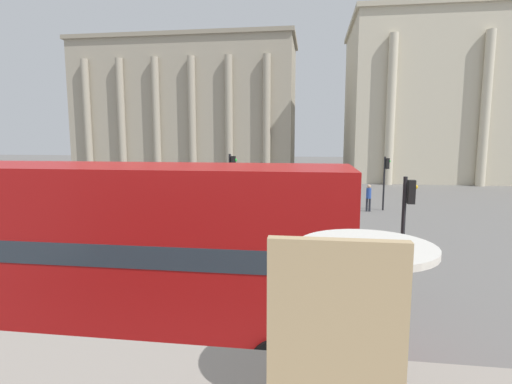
# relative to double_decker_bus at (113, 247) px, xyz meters

# --- Properties ---
(double_decker_bus) EXTENTS (10.41, 2.63, 4.18)m
(double_decker_bus) POSITION_rel_double_decker_bus_xyz_m (0.00, 0.00, 0.00)
(double_decker_bus) COLOR black
(double_decker_bus) RESTS_ON ground_plane
(cafe_dining_table) EXTENTS (0.60, 0.60, 0.73)m
(cafe_dining_table) POSITION_rel_double_decker_bus_xyz_m (4.61, -6.36, 1.77)
(cafe_dining_table) COLOR #2D2D30
(cafe_dining_table) RESTS_ON cafe_floor_slab
(cafe_chair_0) EXTENTS (0.40, 0.40, 0.91)m
(cafe_chair_0) POSITION_rel_double_decker_bus_xyz_m (4.45, -6.88, 1.75)
(cafe_chair_0) COLOR tan
(cafe_chair_0) RESTS_ON cafe_floor_slab
(plaza_building_left) EXTENTS (28.47, 11.54, 17.21)m
(plaza_building_left) POSITION_rel_double_decker_bus_xyz_m (-12.10, 44.04, 6.26)
(plaza_building_left) COLOR #A39984
(plaza_building_left) RESTS_ON ground_plane
(plaza_building_right) EXTENTS (33.82, 16.65, 18.04)m
(plaza_building_right) POSITION_rel_double_decker_bus_xyz_m (25.33, 42.08, 6.69)
(plaza_building_right) COLOR beige
(plaza_building_right) RESTS_ON ground_plane
(traffic_light_near) EXTENTS (0.42, 0.24, 3.64)m
(traffic_light_near) POSITION_rel_double_decker_bus_xyz_m (7.16, 3.98, 0.05)
(traffic_light_near) COLOR black
(traffic_light_near) RESTS_ON ground_plane
(traffic_light_mid) EXTENTS (0.42, 0.24, 3.99)m
(traffic_light_mid) POSITION_rel_double_decker_bus_xyz_m (0.47, 10.94, 0.26)
(traffic_light_mid) COLOR black
(traffic_light_mid) RESTS_ON ground_plane
(traffic_light_far) EXTENTS (0.42, 0.24, 3.55)m
(traffic_light_far) POSITION_rel_double_decker_bus_xyz_m (9.15, 18.85, -0.01)
(traffic_light_far) COLOR black
(traffic_light_far) RESTS_ON ground_plane
(car_silver) EXTENTS (4.20, 1.93, 1.35)m
(car_silver) POSITION_rel_double_decker_bus_xyz_m (1.29, 8.48, -1.64)
(car_silver) COLOR black
(car_silver) RESTS_ON ground_plane
(car_white) EXTENTS (4.20, 1.93, 1.35)m
(car_white) POSITION_rel_double_decker_bus_xyz_m (2.27, 15.15, -1.64)
(car_white) COLOR black
(car_white) RESTS_ON ground_plane
(pedestrian_blue) EXTENTS (0.32, 0.32, 1.76)m
(pedestrian_blue) POSITION_rel_double_decker_bus_xyz_m (8.04, 18.27, -1.32)
(pedestrian_blue) COLOR #282B33
(pedestrian_blue) RESTS_ON ground_plane
(pedestrian_white) EXTENTS (0.32, 0.32, 1.72)m
(pedestrian_white) POSITION_rel_double_decker_bus_xyz_m (-1.13, 6.34, -1.35)
(pedestrian_white) COLOR #282B33
(pedestrian_white) RESTS_ON ground_plane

